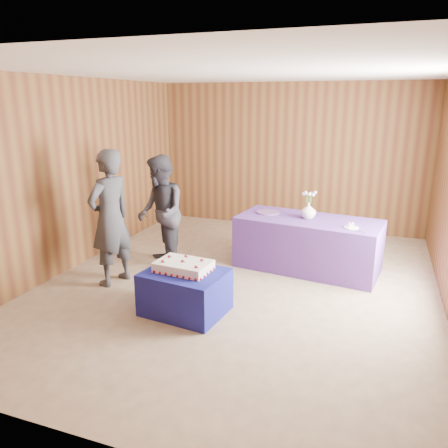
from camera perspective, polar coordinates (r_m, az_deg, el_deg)
The scene contains 13 objects.
ground at distance 5.89m, azimuth 1.97°, elevation -7.93°, with size 6.00×6.00×0.00m, color tan.
room_shell at distance 5.42m, azimuth 2.15°, elevation 9.77°, with size 5.04×6.04×2.72m.
cake_table at distance 5.11m, azimuth -5.10°, elevation -8.83°, with size 0.90×0.70×0.50m, color #1A1A93.
serving_table at distance 6.43m, azimuth 10.86°, elevation -2.56°, with size 2.00×0.90×0.75m, color #562F83.
sheet_cake at distance 5.02m, azimuth -5.31°, elevation -5.49°, with size 0.67×0.49×0.15m.
vase at distance 6.33m, azimuth 10.96°, elevation 1.73°, with size 0.22×0.22×0.23m, color silver.
flower_spray at distance 6.27m, azimuth 11.07°, elevation 3.92°, with size 0.21×0.21×0.16m.
platter at distance 6.57m, azimuth 5.79°, elevation 1.53°, with size 0.35×0.35×0.02m, color #67468C.
plate at distance 6.01m, azimuth 16.27°, elevation -0.43°, with size 0.20×0.20×0.01m, color silver.
cake_slice at distance 6.00m, azimuth 16.30°, elevation -0.09°, with size 0.07×0.06×0.08m.
knife at distance 5.89m, azimuth 16.66°, elevation -0.83°, with size 0.26×0.02×0.00m, color silver.
guest_left at distance 5.86m, azimuth -14.65°, elevation 0.73°, with size 0.66×0.43×1.80m, color #363740.
guest_right at distance 6.32m, azimuth -8.27°, elevation 1.47°, with size 0.80×0.62×1.65m, color #31313A.
Camera 1 is at (1.65, -5.13, 2.39)m, focal length 35.00 mm.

